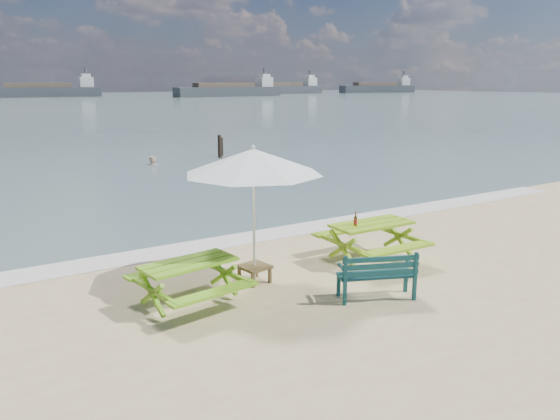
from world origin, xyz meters
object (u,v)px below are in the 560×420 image
picnic_table_left (190,284)px  patio_umbrella (253,161)px  park_bench (376,284)px  picnic_table_right (371,243)px  beer_bottle (355,221)px  swimmer (153,175)px  side_table (255,273)px

picnic_table_left → patio_umbrella: size_ratio=0.68×
park_bench → patio_umbrella: patio_umbrella is taller
picnic_table_left → picnic_table_right: bearing=1.8°
patio_umbrella → beer_bottle: (2.13, -0.19, -1.30)m
patio_umbrella → swimmer: 15.15m
picnic_table_right → beer_bottle: beer_bottle is taller
picnic_table_right → patio_umbrella: (-2.56, 0.19, 1.80)m
picnic_table_right → beer_bottle: bearing=-179.8°
side_table → swimmer: bearing=77.7°
swimmer → picnic_table_left: bearing=-107.0°
picnic_table_left → swimmer: bearing=73.0°
picnic_table_left → side_table: 1.42m
park_bench → picnic_table_right: bearing=51.3°
picnic_table_right → park_bench: picnic_table_right is taller
picnic_table_right → patio_umbrella: size_ratio=0.67×
picnic_table_left → park_bench: (2.72, -1.38, -0.10)m
patio_umbrella → swimmer: patio_umbrella is taller
patio_umbrella → park_bench: bearing=-51.7°
park_bench → side_table: (-1.35, 1.70, -0.08)m
side_table → beer_bottle: (2.13, -0.19, 0.71)m
picnic_table_left → patio_umbrella: (1.37, 0.32, 1.83)m
picnic_table_left → park_bench: 3.05m
park_bench → side_table: size_ratio=2.41×
side_table → beer_bottle: 2.25m
side_table → picnic_table_left: bearing=-166.9°
picnic_table_left → beer_bottle: bearing=2.0°
picnic_table_right → beer_bottle: size_ratio=6.74×
park_bench → side_table: 2.17m
picnic_table_left → swimmer: 15.59m
picnic_table_right → park_bench: bearing=-128.7°
patio_umbrella → side_table: bearing=116.6°
side_table → patio_umbrella: bearing=-63.4°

